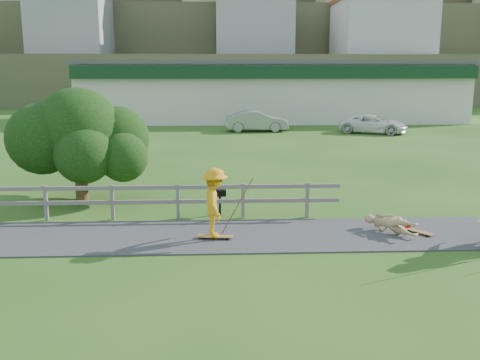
{
  "coord_description": "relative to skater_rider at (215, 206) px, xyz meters",
  "views": [
    {
      "loc": [
        -0.81,
        -12.67,
        4.6
      ],
      "look_at": [
        -0.15,
        2.0,
        1.49
      ],
      "focal_mm": 40.0,
      "sensor_mm": 36.0,
      "label": 1
    }
  ],
  "objects": [
    {
      "name": "ground",
      "position": [
        0.86,
        -1.19,
        -0.94
      ],
      "size": [
        260.0,
        260.0,
        0.0
      ],
      "primitive_type": "plane",
      "color": "#254E16",
      "rests_on": "ground"
    },
    {
      "name": "path",
      "position": [
        0.86,
        0.31,
        -0.92
      ],
      "size": [
        34.0,
        3.0,
        0.04
      ],
      "primitive_type": "cube",
      "color": "#353537",
      "rests_on": "ground"
    },
    {
      "name": "fence",
      "position": [
        -3.76,
        2.11,
        -0.22
      ],
      "size": [
        15.05,
        0.1,
        1.1
      ],
      "color": "#656059",
      "rests_on": "ground"
    },
    {
      "name": "strip_mall",
      "position": [
        4.86,
        33.75,
        1.64
      ],
      "size": [
        32.5,
        10.75,
        5.1
      ],
      "color": "beige",
      "rests_on": "ground"
    },
    {
      "name": "hillside",
      "position": [
        0.86,
        90.12,
        13.47
      ],
      "size": [
        220.0,
        67.0,
        47.5
      ],
      "color": "#4A5230",
      "rests_on": "ground"
    },
    {
      "name": "skater_rider",
      "position": [
        0.0,
        0.0,
        0.0
      ],
      "size": [
        0.8,
        1.27,
        1.88
      ],
      "primitive_type": "imported",
      "rotation": [
        0.0,
        0.0,
        1.66
      ],
      "color": "orange",
      "rests_on": "ground"
    },
    {
      "name": "skater_fallen",
      "position": [
        4.91,
        0.3,
        -0.65
      ],
      "size": [
        1.51,
        1.3,
        0.59
      ],
      "primitive_type": "imported",
      "rotation": [
        0.0,
        0.0,
        0.66
      ],
      "color": "tan",
      "rests_on": "ground"
    },
    {
      "name": "car_silver",
      "position": [
        3.0,
        24.87,
        -0.2
      ],
      "size": [
        4.53,
        1.59,
        1.49
      ],
      "primitive_type": "imported",
      "rotation": [
        0.0,
        0.0,
        1.57
      ],
      "color": "#95969B",
      "rests_on": "ground"
    },
    {
      "name": "car_white",
      "position": [
        11.14,
        23.29,
        -0.29
      ],
      "size": [
        5.13,
        3.85,
        1.29
      ],
      "primitive_type": "imported",
      "rotation": [
        0.0,
        0.0,
        1.15
      ],
      "color": "white",
      "rests_on": "ground"
    },
    {
      "name": "tree",
      "position": [
        -4.71,
        4.77,
        0.9
      ],
      "size": [
        4.68,
        4.68,
        3.67
      ],
      "primitive_type": null,
      "color": "black",
      "rests_on": "ground"
    },
    {
      "name": "bbq",
      "position": [
        0.15,
        2.53,
        -0.53
      ],
      "size": [
        0.39,
        0.3,
        0.82
      ],
      "primitive_type": null,
      "rotation": [
        0.0,
        0.0,
        0.04
      ],
      "color": "black",
      "rests_on": "ground"
    },
    {
      "name": "longboard_rider",
      "position": [
        0.0,
        0.0,
        -0.89
      ],
      "size": [
        0.98,
        0.34,
        0.11
      ],
      "primitive_type": null,
      "rotation": [
        0.0,
        0.0,
        -0.11
      ],
      "color": "olive",
      "rests_on": "ground"
    },
    {
      "name": "longboard_fallen",
      "position": [
        5.71,
        0.2,
        -0.9
      ],
      "size": [
        0.64,
        0.79,
        0.09
      ],
      "primitive_type": null,
      "rotation": [
        0.0,
        0.0,
        -0.95
      ],
      "color": "olive",
      "rests_on": "ground"
    },
    {
      "name": "helmet",
      "position": [
        5.51,
        0.65,
        -0.81
      ],
      "size": [
        0.26,
        0.26,
        0.26
      ],
      "primitive_type": "sphere",
      "color": "#A40B0B",
      "rests_on": "ground"
    },
    {
      "name": "pole_rider",
      "position": [
        0.6,
        0.4,
        -0.02
      ],
      "size": [
        0.03,
        0.03,
        1.83
      ],
      "primitive_type": "cylinder",
      "color": "brown",
      "rests_on": "ground"
    }
  ]
}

